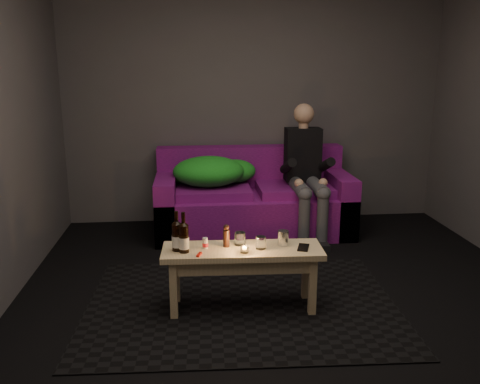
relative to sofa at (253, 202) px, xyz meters
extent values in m
plane|color=black|center=(0.06, -1.82, -0.30)|extent=(4.50, 4.50, 0.00)
plane|color=#504D50|center=(0.06, 0.43, 1.00)|extent=(4.00, 0.00, 4.00)
cube|color=black|center=(-0.28, -1.67, -0.30)|extent=(2.26, 1.68, 0.01)
cube|color=#5C0D61|center=(0.00, -0.05, -0.10)|extent=(1.95, 0.88, 0.41)
cube|color=#5C0D61|center=(0.00, 0.28, 0.32)|extent=(1.95, 0.21, 0.43)
cube|color=#5C0D61|center=(-0.88, -0.05, 0.00)|extent=(0.19, 0.88, 0.60)
cube|color=#5C0D61|center=(0.88, -0.05, 0.00)|extent=(0.19, 0.88, 0.60)
cube|color=#5C0D61|center=(-0.41, -0.10, 0.14)|extent=(0.73, 0.58, 0.10)
cube|color=#5C0D61|center=(0.41, -0.10, 0.14)|extent=(0.73, 0.58, 0.10)
ellipsoid|color=#219D1C|center=(-0.45, -0.05, 0.34)|extent=(0.70, 0.55, 0.29)
ellipsoid|color=#219D1C|center=(-0.18, 0.09, 0.31)|extent=(0.43, 0.35, 0.23)
ellipsoid|color=#219D1C|center=(-0.66, 0.07, 0.27)|extent=(0.31, 0.25, 0.16)
cube|color=black|center=(0.51, 0.00, 0.49)|extent=(0.35, 0.21, 0.54)
sphere|color=tan|center=(0.51, 0.00, 0.89)|extent=(0.20, 0.20, 0.20)
cylinder|color=#41434A|center=(0.42, -0.30, 0.21)|extent=(0.14, 0.49, 0.14)
cylinder|color=#41434A|center=(0.59, -0.30, 0.21)|extent=(0.14, 0.49, 0.14)
cylinder|color=#41434A|center=(0.42, -0.53, -0.05)|extent=(0.11, 0.11, 0.50)
cylinder|color=#41434A|center=(0.59, -0.53, -0.05)|extent=(0.11, 0.11, 0.50)
cube|color=black|center=(0.42, -0.59, -0.27)|extent=(0.09, 0.21, 0.06)
cube|color=black|center=(0.59, -0.59, -0.27)|extent=(0.09, 0.21, 0.06)
cube|color=tan|center=(-0.28, -1.72, 0.13)|extent=(1.11, 0.39, 0.04)
cube|color=tan|center=(-0.28, -1.72, 0.06)|extent=(0.97, 0.31, 0.10)
cube|color=tan|center=(-0.76, -1.83, -0.10)|extent=(0.05, 0.05, 0.41)
cube|color=tan|center=(-0.75, -1.58, -0.10)|extent=(0.05, 0.05, 0.41)
cube|color=tan|center=(0.18, -1.86, -0.10)|extent=(0.05, 0.05, 0.41)
cube|color=tan|center=(0.19, -1.61, -0.10)|extent=(0.05, 0.05, 0.41)
cylinder|color=black|center=(-0.73, -1.72, 0.24)|extent=(0.07, 0.07, 0.19)
cylinder|color=white|center=(-0.73, -1.72, 0.21)|extent=(0.07, 0.07, 0.08)
cone|color=black|center=(-0.73, -1.72, 0.35)|extent=(0.07, 0.07, 0.03)
cylinder|color=black|center=(-0.73, -1.72, 0.38)|extent=(0.03, 0.03, 0.09)
cylinder|color=black|center=(-0.68, -1.76, 0.24)|extent=(0.07, 0.07, 0.19)
cylinder|color=white|center=(-0.68, -1.76, 0.21)|extent=(0.07, 0.07, 0.08)
cone|color=black|center=(-0.68, -1.76, 0.35)|extent=(0.07, 0.07, 0.03)
cylinder|color=black|center=(-0.68, -1.76, 0.38)|extent=(0.03, 0.03, 0.09)
cylinder|color=silver|center=(-0.54, -1.70, 0.19)|extent=(0.05, 0.05, 0.08)
cylinder|color=black|center=(-0.39, -1.68, 0.21)|extent=(0.05, 0.05, 0.12)
cylinder|color=white|center=(-0.29, -1.65, 0.19)|extent=(0.09, 0.09, 0.09)
cylinder|color=white|center=(-0.28, -1.81, 0.17)|extent=(0.06, 0.06, 0.04)
sphere|color=orange|center=(-0.28, -1.81, 0.18)|extent=(0.02, 0.02, 0.02)
cylinder|color=white|center=(-0.16, -1.74, 0.19)|extent=(0.08, 0.08, 0.09)
cylinder|color=silver|center=(0.01, -1.69, 0.20)|extent=(0.10, 0.10, 0.10)
cube|color=black|center=(0.14, -1.76, 0.15)|extent=(0.11, 0.16, 0.01)
cube|color=#B8160B|center=(-0.58, -1.83, 0.15)|extent=(0.04, 0.08, 0.01)
camera|label=1|loc=(-0.61, -4.99, 1.37)|focal=38.00mm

